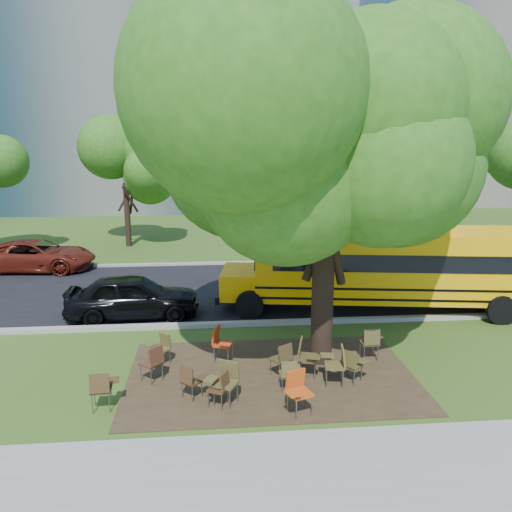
{
  "coord_description": "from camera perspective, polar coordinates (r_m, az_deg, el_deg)",
  "views": [
    {
      "loc": [
        -0.39,
        -11.79,
        5.63
      ],
      "look_at": [
        1.03,
        3.88,
        2.05
      ],
      "focal_mm": 35.0,
      "sensor_mm": 36.0,
      "label": 1
    }
  ],
  "objects": [
    {
      "name": "kerb_far",
      "position": [
        23.56,
        -4.07,
        -0.86
      ],
      "size": [
        80.0,
        0.25,
        0.14
      ],
      "primitive_type": "cube",
      "color": "gray",
      "rests_on": "ground"
    },
    {
      "name": "chair_4",
      "position": [
        11.77,
        3.84,
        -13.05
      ],
      "size": [
        0.52,
        0.48,
        0.8
      ],
      "rotation": [
        0.0,
        0.0,
        0.03
      ],
      "color": "brown",
      "rests_on": "ground"
    },
    {
      "name": "asphalt_road",
      "position": [
        19.61,
        -3.82,
        -3.82
      ],
      "size": [
        80.0,
        8.0,
        0.04
      ],
      "primitive_type": "cube",
      "color": "black",
      "rests_on": "ground"
    },
    {
      "name": "chair_5",
      "position": [
        10.87,
        4.75,
        -14.82
      ],
      "size": [
        0.65,
        0.73,
        0.96
      ],
      "rotation": [
        0.0,
        0.0,
        3.5
      ],
      "color": "#BD4D14",
      "rests_on": "ground"
    },
    {
      "name": "main_tree",
      "position": [
        12.31,
        8.07,
        10.24
      ],
      "size": [
        7.2,
        7.2,
        8.71
      ],
      "color": "black",
      "rests_on": "ground"
    },
    {
      "name": "black_car",
      "position": [
        16.83,
        -13.87,
        -4.49
      ],
      "size": [
        4.34,
        1.91,
        1.46
      ],
      "primitive_type": "imported",
      "rotation": [
        0.0,
        0.0,
        1.62
      ],
      "color": "black",
      "rests_on": "ground"
    },
    {
      "name": "chair_7",
      "position": [
        12.33,
        10.94,
        -11.89
      ],
      "size": [
        0.72,
        0.57,
        0.84
      ],
      "rotation": [
        0.0,
        0.0,
        -0.84
      ],
      "color": "#49451F",
      "rests_on": "ground"
    },
    {
      "name": "chair_11",
      "position": [
        12.4,
        3.09,
        -11.36
      ],
      "size": [
        0.59,
        0.74,
        0.89
      ],
      "rotation": [
        0.0,
        0.0,
        0.57
      ],
      "color": "#42381C",
      "rests_on": "ground"
    },
    {
      "name": "bg_car_red",
      "position": [
        24.35,
        -23.76,
        0.04
      ],
      "size": [
        5.22,
        2.75,
        1.4
      ],
      "primitive_type": "imported",
      "rotation": [
        0.0,
        0.0,
        1.48
      ],
      "color": "#54170E",
      "rests_on": "ground"
    },
    {
      "name": "chair_8",
      "position": [
        12.39,
        -11.65,
        -11.54
      ],
      "size": [
        0.63,
        0.79,
        0.93
      ],
      "rotation": [
        0.0,
        0.0,
        0.86
      ],
      "color": "#492B1A",
      "rests_on": "ground"
    },
    {
      "name": "building_right",
      "position": [
        55.87,
        22.03,
        19.0
      ],
      "size": [
        30.0,
        16.0,
        25.0
      ],
      "primitive_type": "cube",
      "color": "slate",
      "rests_on": "ground"
    },
    {
      "name": "chair_6",
      "position": [
        12.16,
        9.24,
        -11.77
      ],
      "size": [
        0.57,
        0.7,
        0.97
      ],
      "rotation": [
        0.0,
        0.0,
        1.41
      ],
      "color": "brown",
      "rests_on": "ground"
    },
    {
      "name": "ground",
      "position": [
        13.07,
        -3.03,
        -12.7
      ],
      "size": [
        160.0,
        160.0,
        0.0
      ],
      "primitive_type": "plane",
      "color": "#2E4D18",
      "rests_on": "ground"
    },
    {
      "name": "chair_9",
      "position": [
        13.32,
        -10.77,
        -10.02
      ],
      "size": [
        0.71,
        0.56,
        0.82
      ],
      "rotation": [
        0.0,
        0.0,
        2.42
      ],
      "color": "brown",
      "rests_on": "ground"
    },
    {
      "name": "chair_2",
      "position": [
        11.17,
        -4.08,
        -14.52
      ],
      "size": [
        0.53,
        0.67,
        0.82
      ],
      "rotation": [
        0.0,
        0.0,
        1.1
      ],
      "color": "#402A17",
      "rests_on": "ground"
    },
    {
      "name": "chair_0",
      "position": [
        11.46,
        -17.21,
        -14.06
      ],
      "size": [
        0.59,
        0.57,
        0.9
      ],
      "rotation": [
        0.0,
        0.0,
        0.08
      ],
      "color": "#432E18",
      "rests_on": "ground"
    },
    {
      "name": "school_bus",
      "position": [
        17.55,
        16.68,
        -0.95
      ],
      "size": [
        11.64,
        4.06,
        2.79
      ],
      "rotation": [
        0.0,
        0.0,
        -0.15
      ],
      "color": "#FDB008",
      "rests_on": "ground"
    },
    {
      "name": "sidewalk",
      "position": [
        8.81,
        -1.63,
        -26.69
      ],
      "size": [
        60.0,
        4.0,
        0.04
      ],
      "primitive_type": "cube",
      "color": "gray",
      "rests_on": "ground"
    },
    {
      "name": "chair_12",
      "position": [
        12.47,
        5.68,
        -11.05
      ],
      "size": [
        0.57,
        0.74,
        0.96
      ],
      "rotation": [
        0.0,
        0.0,
        4.45
      ],
      "color": "#483E1F",
      "rests_on": "ground"
    },
    {
      "name": "chair_1",
      "position": [
        11.51,
        -7.45,
        -13.77
      ],
      "size": [
        0.69,
        0.54,
        0.8
      ],
      "rotation": [
        0.0,
        0.0,
        -0.7
      ],
      "color": "#412B17",
      "rests_on": "ground"
    },
    {
      "name": "bg_tree_3",
      "position": [
        27.13,
        13.11,
        11.23
      ],
      "size": [
        5.6,
        5.6,
        7.84
      ],
      "color": "black",
      "rests_on": "ground"
    },
    {
      "name": "kerb_near",
      "position": [
        15.8,
        -3.45,
        -7.79
      ],
      "size": [
        80.0,
        0.25,
        0.14
      ],
      "primitive_type": "cube",
      "color": "gray",
      "rests_on": "ground"
    },
    {
      "name": "chair_10",
      "position": [
        13.2,
        -4.05,
        -9.62
      ],
      "size": [
        0.6,
        0.77,
        0.96
      ],
      "rotation": [
        0.0,
        0.0,
        -1.93
      ],
      "color": "#BF3D14",
      "rests_on": "ground"
    },
    {
      "name": "bg_tree_2",
      "position": [
        28.2,
        -14.77,
        9.53
      ],
      "size": [
        4.8,
        4.8,
        6.62
      ],
      "color": "black",
      "rests_on": "ground"
    },
    {
      "name": "chair_13",
      "position": [
        13.6,
        13.02,
        -9.34
      ],
      "size": [
        0.6,
        0.54,
        0.93
      ],
      "rotation": [
        0.0,
        0.0,
        0.0
      ],
      "color": "#47411F",
      "rests_on": "ground"
    },
    {
      "name": "dirt_patch",
      "position": [
        12.68,
        1.71,
        -13.45
      ],
      "size": [
        7.0,
        4.5,
        0.03
      ],
      "primitive_type": "cube",
      "color": "#382819",
      "rests_on": "ground"
    },
    {
      "name": "building_main",
      "position": [
        48.69,
        -14.93,
        18.74
      ],
      "size": [
        38.0,
        16.0,
        22.0
      ],
      "primitive_type": "cube",
      "color": "slate",
      "rests_on": "ground"
    },
    {
      "name": "chair_3",
      "position": [
        11.24,
        -3.49,
        -13.77
      ],
      "size": [
        0.81,
        0.64,
        0.97
      ],
      "rotation": [
        0.0,
        0.0,
        2.64
      ],
      "color": "brown",
      "rests_on": "ground"
    }
  ]
}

